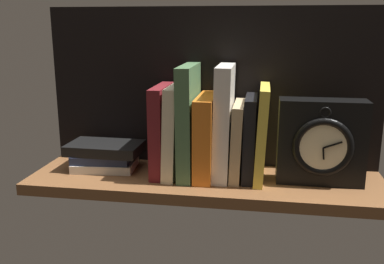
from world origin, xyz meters
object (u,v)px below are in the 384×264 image
book_maroon_dawkins (162,130)px  book_tan_shortstories (238,140)px  book_stack_side (105,155)px  book_black_skeptic (250,138)px  framed_clock (321,142)px  book_green_romantic (189,121)px  book_orange_pandolfini (206,136)px  book_yellow_seinlanguage (262,133)px  book_white_catcher (224,122)px  book_cream_twain (175,130)px

book_maroon_dawkins → book_tan_shortstories: (17.42, 0.00, -1.72)cm
book_maroon_dawkins → book_stack_side: book_maroon_dawkins is taller
book_black_skeptic → framed_clock: bearing=-5.1°
framed_clock → book_stack_side: size_ratio=1.05×
book_maroon_dawkins → book_black_skeptic: 20.14cm
book_green_romantic → book_orange_pandolfini: book_green_romantic is taller
book_orange_pandolfini → book_yellow_seinlanguage: 12.54cm
book_orange_pandolfini → book_tan_shortstories: bearing=0.0°
book_tan_shortstories → book_white_catcher: bearing=180.0°
book_white_catcher → book_stack_side: bearing=179.1°
book_maroon_dawkins → book_green_romantic: bearing=0.0°
book_orange_pandolfini → book_black_skeptic: 9.90cm
book_orange_pandolfini → book_tan_shortstories: size_ratio=1.09×
book_green_romantic → framed_clock: bearing=-2.7°
book_maroon_dawkins → book_orange_pandolfini: 10.26cm
book_white_catcher → book_black_skeptic: bearing=0.0°
book_yellow_seinlanguage → book_black_skeptic: bearing=180.0°
book_tan_shortstories → framed_clock: bearing=-4.3°
book_white_catcher → book_tan_shortstories: (3.17, 0.00, -4.11)cm
book_stack_side → book_orange_pandolfini: bearing=-1.0°
book_maroon_dawkins → book_white_catcher: 14.45cm
book_cream_twain → framed_clock: bearing=-2.4°
book_green_romantic → book_black_skeptic: 14.20cm
book_orange_pandolfini → book_black_skeptic: same height
book_white_catcher → book_stack_side: 30.05cm
book_maroon_dawkins → book_black_skeptic: bearing=0.0°
book_stack_side → book_black_skeptic: bearing=-0.7°
book_cream_twain → book_stack_side: bearing=178.5°
book_cream_twain → book_white_catcher: (11.17, 0.00, 2.30)cm
book_green_romantic → book_tan_shortstories: 11.83cm
book_black_skeptic → book_yellow_seinlanguage: bearing=0.0°
book_tan_shortstories → book_stack_side: 32.17cm
book_orange_pandolfini → book_black_skeptic: size_ratio=1.00×
book_maroon_dawkins → framed_clock: (35.44, -1.37, -1.03)cm
book_maroon_dawkins → book_orange_pandolfini: size_ratio=1.11×
framed_clock → book_orange_pandolfini: bearing=176.9°
book_white_catcher → book_orange_pandolfini: bearing=180.0°
book_yellow_seinlanguage → framed_clock: size_ratio=1.13×
book_maroon_dawkins → book_orange_pandolfini: book_maroon_dawkins is taller
book_green_romantic → book_maroon_dawkins: bearing=180.0°
book_tan_shortstories → framed_clock: size_ratio=0.92×
book_stack_side → book_white_catcher: bearing=-0.9°
book_white_catcher → book_cream_twain: bearing=180.0°
book_orange_pandolfini → book_stack_side: 25.24cm
book_cream_twain → book_green_romantic: book_green_romantic is taller
book_maroon_dawkins → book_black_skeptic: (20.12, 0.00, -0.97)cm
book_orange_pandolfini → book_white_catcher: book_white_catcher is taller
book_green_romantic → book_stack_side: 22.63cm
book_black_skeptic → book_yellow_seinlanguage: book_yellow_seinlanguage is taller
book_orange_pandolfini → book_stack_side: (-24.54, 0.44, -5.91)cm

